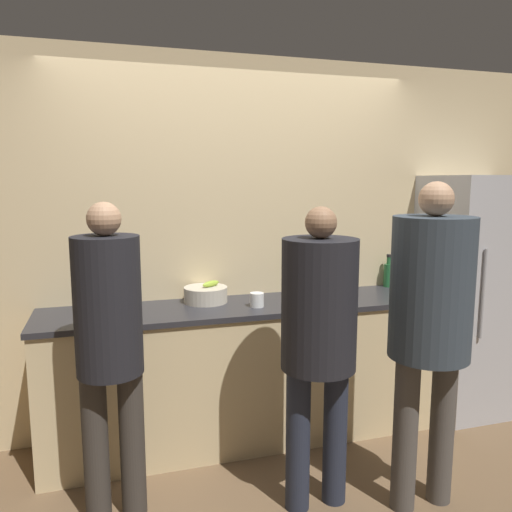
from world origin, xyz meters
TOP-DOWN VIEW (x-y plane):
  - ground_plane at (0.00, 0.00)m, footprint 14.00×14.00m
  - wall_back at (0.00, 0.63)m, footprint 5.20×0.06m
  - counter at (0.00, 0.34)m, footprint 2.69×0.61m
  - refrigerator at (1.79, 0.30)m, footprint 0.72×0.65m
  - person_left at (-0.89, -0.27)m, footprint 0.33×0.33m
  - person_center at (0.16, -0.47)m, footprint 0.39×0.39m
  - person_right at (0.71, -0.64)m, footprint 0.42×0.42m
  - fruit_bowl at (-0.26, 0.45)m, footprint 0.29×0.29m
  - utensil_crock at (-0.97, 0.45)m, footprint 0.12×0.12m
  - bottle_green at (1.19, 0.54)m, footprint 0.07×0.07m
  - cup_yellow at (0.42, 0.38)m, footprint 0.09×0.09m
  - cup_white at (0.04, 0.24)m, footprint 0.09×0.09m
  - potted_plant at (0.54, 0.45)m, footprint 0.13×0.13m

SIDE VIEW (x-z plane):
  - ground_plane at x=0.00m, z-range 0.00..0.00m
  - counter at x=0.00m, z-range 0.00..0.95m
  - refrigerator at x=1.79m, z-range 0.00..1.79m
  - person_left at x=-0.89m, z-range 0.15..1.80m
  - cup_yellow at x=0.42m, z-range 0.94..1.02m
  - cup_white at x=0.04m, z-range 0.94..1.04m
  - person_center at x=0.16m, z-range 0.18..1.81m
  - fruit_bowl at x=-0.26m, z-range 0.93..1.07m
  - utensil_crock at x=-0.97m, z-range 0.86..1.16m
  - bottle_green at x=1.19m, z-range 0.92..1.17m
  - potted_plant at x=0.54m, z-range 0.95..1.17m
  - person_right at x=0.71m, z-range 0.21..1.96m
  - wall_back at x=0.00m, z-range 0.00..2.60m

